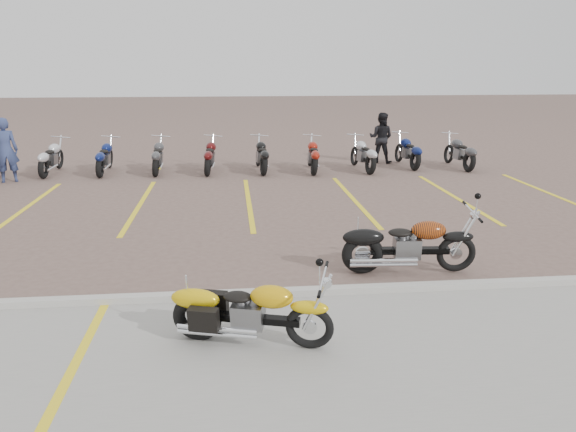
{
  "coord_description": "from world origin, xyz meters",
  "views": [
    {
      "loc": [
        -0.43,
        -9.8,
        3.41
      ],
      "look_at": [
        0.57,
        -0.15,
        0.75
      ],
      "focal_mm": 35.0,
      "sensor_mm": 36.0,
      "label": 1
    }
  ],
  "objects_px": {
    "yellow_cruiser": "(248,313)",
    "person_b": "(381,138)",
    "person_a": "(5,150)",
    "flame_cruiser": "(406,247)"
  },
  "relations": [
    {
      "from": "person_a",
      "to": "person_b",
      "type": "relative_size",
      "value": 1.08
    },
    {
      "from": "flame_cruiser",
      "to": "person_b",
      "type": "relative_size",
      "value": 1.28
    },
    {
      "from": "flame_cruiser",
      "to": "person_b",
      "type": "bearing_deg",
      "value": 81.8
    },
    {
      "from": "flame_cruiser",
      "to": "person_a",
      "type": "bearing_deg",
      "value": 142.64
    },
    {
      "from": "yellow_cruiser",
      "to": "person_b",
      "type": "height_order",
      "value": "person_b"
    },
    {
      "from": "yellow_cruiser",
      "to": "flame_cruiser",
      "type": "xyz_separation_m",
      "value": [
        2.68,
        2.2,
        0.04
      ]
    },
    {
      "from": "yellow_cruiser",
      "to": "person_a",
      "type": "xyz_separation_m",
      "value": [
        -6.68,
        10.61,
        0.53
      ]
    },
    {
      "from": "person_a",
      "to": "person_b",
      "type": "distance_m",
      "value": 11.95
    },
    {
      "from": "person_b",
      "to": "flame_cruiser",
      "type": "bearing_deg",
      "value": 104.57
    },
    {
      "from": "flame_cruiser",
      "to": "person_b",
      "type": "xyz_separation_m",
      "value": [
        2.4,
        10.55,
        0.42
      ]
    }
  ]
}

